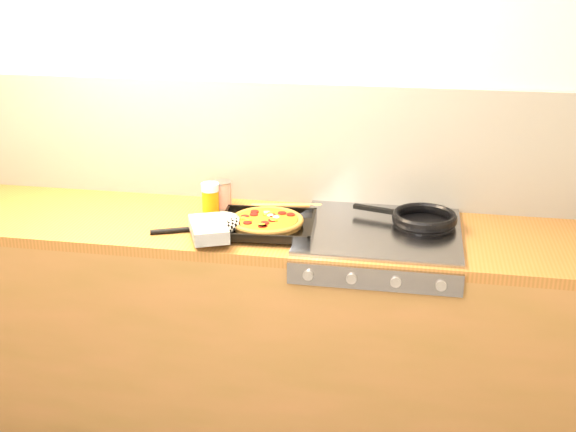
% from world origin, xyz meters
% --- Properties ---
extents(room_shell, '(3.20, 3.20, 3.20)m').
position_xyz_m(room_shell, '(0.00, 1.39, 1.15)').
color(room_shell, white).
rests_on(room_shell, ground).
extents(counter_run, '(3.20, 0.62, 0.90)m').
position_xyz_m(counter_run, '(0.00, 1.10, 0.45)').
color(counter_run, '#935F38').
rests_on(counter_run, ground).
extents(stovetop, '(0.60, 0.56, 0.02)m').
position_xyz_m(stovetop, '(0.45, 1.10, 0.91)').
color(stovetop, gray).
rests_on(stovetop, counter_run).
extents(pizza_on_tray, '(0.47, 0.43, 0.06)m').
position_xyz_m(pizza_on_tray, '(-0.03, 1.00, 0.94)').
color(pizza_on_tray, black).
rests_on(pizza_on_tray, stovetop).
extents(frying_pan, '(0.43, 0.30, 0.04)m').
position_xyz_m(frying_pan, '(0.61, 1.17, 0.94)').
color(frying_pan, black).
rests_on(frying_pan, stovetop).
extents(tomato_can, '(0.09, 0.09, 0.11)m').
position_xyz_m(tomato_can, '(-0.21, 1.26, 0.96)').
color(tomato_can, maroon).
rests_on(tomato_can, counter_run).
extents(juice_glass, '(0.09, 0.09, 0.12)m').
position_xyz_m(juice_glass, '(-0.24, 1.20, 0.96)').
color(juice_glass, orange).
rests_on(juice_glass, counter_run).
extents(wooden_spoon, '(0.30, 0.08, 0.02)m').
position_xyz_m(wooden_spoon, '(0.08, 1.31, 0.91)').
color(wooden_spoon, '#AA8448').
rests_on(wooden_spoon, counter_run).
extents(black_spatula, '(0.28, 0.16, 0.02)m').
position_xyz_m(black_spatula, '(-0.26, 0.98, 0.91)').
color(black_spatula, black).
rests_on(black_spatula, counter_run).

